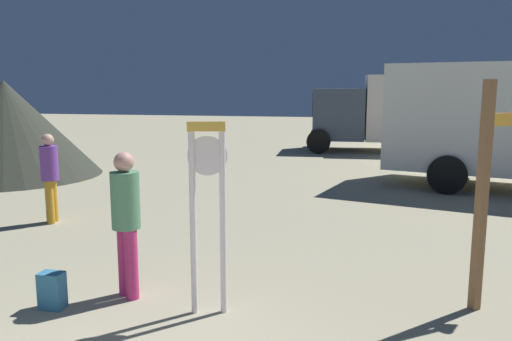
% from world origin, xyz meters
% --- Properties ---
extents(standing_clock, '(0.42, 0.20, 2.12)m').
position_xyz_m(standing_clock, '(0.00, 2.77, 1.30)').
color(standing_clock, white).
rests_on(standing_clock, ground_plane).
extents(arrow_sign, '(0.96, 0.77, 2.56)m').
position_xyz_m(arrow_sign, '(3.18, 3.67, 1.66)').
color(arrow_sign, olive).
rests_on(arrow_sign, ground_plane).
extents(person_near_clock, '(0.33, 0.33, 1.75)m').
position_xyz_m(person_near_clock, '(-1.07, 2.98, 0.98)').
color(person_near_clock, '#C02D6C').
rests_on(person_near_clock, ground_plane).
extents(backpack, '(0.27, 0.23, 0.42)m').
position_xyz_m(backpack, '(-1.76, 2.49, 0.21)').
color(backpack, teal).
rests_on(backpack, ground_plane).
extents(person_distant, '(0.31, 0.31, 1.64)m').
position_xyz_m(person_distant, '(-3.97, 5.82, 0.92)').
color(person_distant, gold).
rests_on(person_distant, ground_plane).
extents(box_truck_far, '(7.38, 2.88, 2.91)m').
position_xyz_m(box_truck_far, '(3.34, 18.12, 1.60)').
color(box_truck_far, silver).
rests_on(box_truck_far, ground_plane).
extents(dome_tent, '(5.00, 5.00, 2.66)m').
position_xyz_m(dome_tent, '(-8.12, 10.09, 1.33)').
color(dome_tent, '#2C3026').
rests_on(dome_tent, ground_plane).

